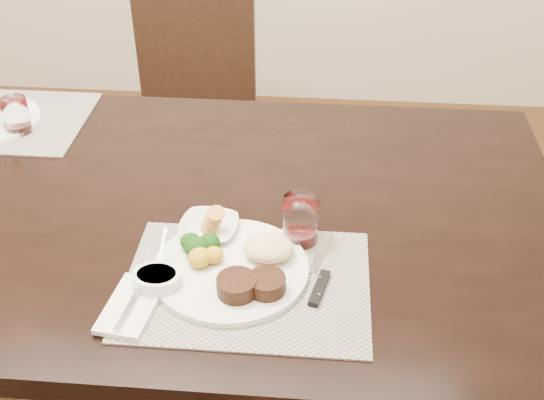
# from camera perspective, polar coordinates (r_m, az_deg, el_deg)

# --- Properties ---
(dining_table) EXTENTS (2.00, 1.00, 0.75)m
(dining_table) POSITION_cam_1_polar(r_m,az_deg,el_deg) (1.60, -12.95, -2.44)
(dining_table) COLOR black
(dining_table) RESTS_ON ground
(chair_far) EXTENTS (0.42, 0.42, 0.90)m
(chair_far) POSITION_cam_1_polar(r_m,az_deg,el_deg) (2.45, -6.60, 7.99)
(chair_far) COLOR black
(chair_far) RESTS_ON ground
(placemat_near) EXTENTS (0.46, 0.34, 0.00)m
(placemat_near) POSITION_cam_1_polar(r_m,az_deg,el_deg) (1.29, -2.11, -7.03)
(placemat_near) COLOR gray
(placemat_near) RESTS_ON dining_table
(dinner_plate) EXTENTS (0.30, 0.30, 0.05)m
(dinner_plate) POSITION_cam_1_polar(r_m,az_deg,el_deg) (1.30, -2.89, -5.57)
(dinner_plate) COLOR silver
(dinner_plate) RESTS_ON placemat_near
(napkin_fork) EXTENTS (0.10, 0.16, 0.02)m
(napkin_fork) POSITION_cam_1_polar(r_m,az_deg,el_deg) (1.27, -11.68, -8.65)
(napkin_fork) COLOR silver
(napkin_fork) RESTS_ON placemat_near
(steak_knife) EXTENTS (0.05, 0.22, 0.01)m
(steak_knife) POSITION_cam_1_polar(r_m,az_deg,el_deg) (1.30, 4.01, -6.62)
(steak_knife) COLOR silver
(steak_knife) RESTS_ON placemat_near
(cracker_bowl) EXTENTS (0.13, 0.13, 0.05)m
(cracker_bowl) POSITION_cam_1_polar(r_m,az_deg,el_deg) (1.40, -5.29, -2.37)
(cracker_bowl) COLOR silver
(cracker_bowl) RESTS_ON placemat_near
(sauce_ramekin) EXTENTS (0.09, 0.14, 0.07)m
(sauce_ramekin) POSITION_cam_1_polar(r_m,az_deg,el_deg) (1.29, -9.59, -6.58)
(sauce_ramekin) COLOR silver
(sauce_ramekin) RESTS_ON placemat_near
(wine_glass_near) EXTENTS (0.07, 0.07, 0.10)m
(wine_glass_near) POSITION_cam_1_polar(r_m,az_deg,el_deg) (1.37, 2.39, -1.85)
(wine_glass_near) COLOR white
(wine_glass_near) RESTS_ON placemat_near
(wine_glass_far) EXTENTS (0.07, 0.07, 0.09)m
(wine_glass_far) POSITION_cam_1_polar(r_m,az_deg,el_deg) (1.85, -20.60, 6.50)
(wine_glass_far) COLOR white
(wine_glass_far) RESTS_ON placemat_far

